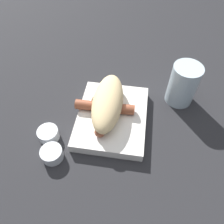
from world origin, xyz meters
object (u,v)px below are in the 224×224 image
at_px(food_tray, 112,117).
at_px(bread_roll, 108,102).
at_px(condiment_cup_near, 49,134).
at_px(drink_glass, 183,84).
at_px(condiment_cup_far, 52,154).
at_px(sausage, 105,107).

height_order(food_tray, bread_roll, bread_roll).
relative_size(condiment_cup_near, drink_glass, 0.44).
distance_m(food_tray, condiment_cup_near, 0.17).
height_order(bread_roll, drink_glass, drink_glass).
bearing_deg(condiment_cup_near, food_tray, -63.07).
xyz_separation_m(food_tray, condiment_cup_near, (-0.08, 0.16, -0.00)).
relative_size(food_tray, bread_roll, 1.13).
bearing_deg(condiment_cup_far, sausage, -36.76).
bearing_deg(bread_roll, sausage, 119.06).
distance_m(bread_roll, drink_glass, 0.22).
bearing_deg(sausage, drink_glass, -64.55).
relative_size(bread_roll, condiment_cup_far, 3.75).
xyz_separation_m(sausage, drink_glass, (0.10, -0.21, 0.02)).
height_order(food_tray, condiment_cup_far, condiment_cup_far).
bearing_deg(sausage, condiment_cup_near, 123.84).
bearing_deg(food_tray, condiment_cup_near, 116.93).
height_order(food_tray, drink_glass, drink_glass).
relative_size(bread_roll, drink_glass, 1.64).
distance_m(food_tray, sausage, 0.04).
xyz_separation_m(food_tray, drink_glass, (0.11, -0.19, 0.05)).
xyz_separation_m(bread_roll, condiment_cup_far, (-0.15, 0.11, -0.05)).
height_order(condiment_cup_near, condiment_cup_far, same).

